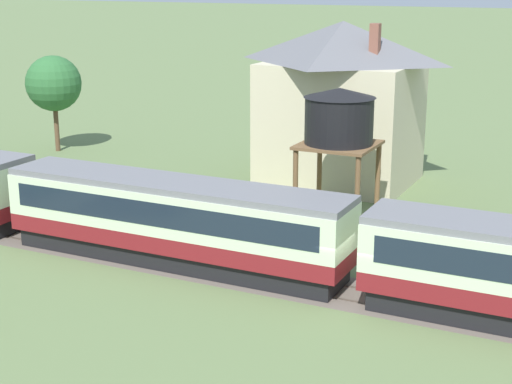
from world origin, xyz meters
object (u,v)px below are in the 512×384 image
yard_tree_0 (54,84)px  station_house_grey_roof (341,101)px  water_tower (339,119)px  passenger_train (179,218)px

yard_tree_0 → station_house_grey_roof: bearing=1.9°
water_tower → passenger_train: bearing=-115.5°
station_house_grey_roof → yard_tree_0: 22.61m
passenger_train → water_tower: water_tower is taller
water_tower → station_house_grey_roof: bearing=109.2°
station_house_grey_roof → yard_tree_0: (-22.60, -0.77, -0.15)m
station_house_grey_roof → water_tower: (2.89, -8.28, 0.39)m
station_house_grey_roof → water_tower: size_ratio=1.40×
passenger_train → station_house_grey_roof: bearing=85.1°
passenger_train → water_tower: (4.37, 9.16, 3.50)m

